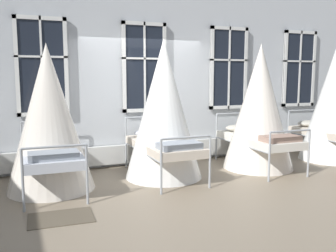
{
  "coord_description": "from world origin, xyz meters",
  "views": [
    {
      "loc": [
        -2.36,
        -5.95,
        1.79
      ],
      "look_at": [
        0.07,
        0.04,
        0.91
      ],
      "focal_mm": 39.86,
      "sensor_mm": 36.0,
      "label": 1
    }
  ],
  "objects_px": {
    "cot_third": "(164,112)",
    "cot_fourth": "(259,109)",
    "cot_fifth": "(334,105)",
    "cot_second": "(49,120)"
  },
  "relations": [
    {
      "from": "cot_third",
      "to": "cot_fourth",
      "type": "relative_size",
      "value": 1.01
    },
    {
      "from": "cot_third",
      "to": "cot_fifth",
      "type": "xyz_separation_m",
      "value": [
        3.85,
        -0.06,
        0.01
      ]
    },
    {
      "from": "cot_fourth",
      "to": "cot_fifth",
      "type": "height_order",
      "value": "cot_fifth"
    },
    {
      "from": "cot_fourth",
      "to": "cot_fifth",
      "type": "bearing_deg",
      "value": -89.1
    },
    {
      "from": "cot_third",
      "to": "cot_fifth",
      "type": "relative_size",
      "value": 0.99
    },
    {
      "from": "cot_fifth",
      "to": "cot_third",
      "type": "bearing_deg",
      "value": 90.77
    },
    {
      "from": "cot_second",
      "to": "cot_fourth",
      "type": "relative_size",
      "value": 0.96
    },
    {
      "from": "cot_third",
      "to": "cot_fifth",
      "type": "bearing_deg",
      "value": -91.65
    },
    {
      "from": "cot_fourth",
      "to": "cot_fifth",
      "type": "relative_size",
      "value": 0.98
    },
    {
      "from": "cot_third",
      "to": "cot_fifth",
      "type": "distance_m",
      "value": 3.85
    }
  ]
}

